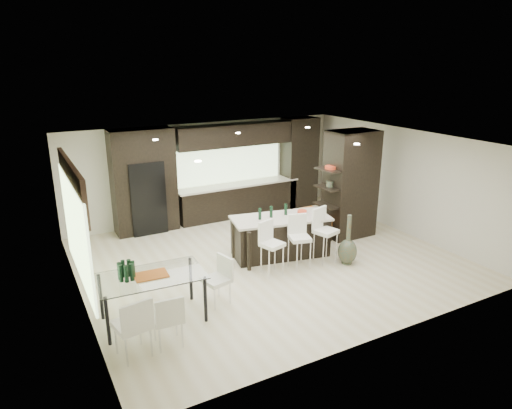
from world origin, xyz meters
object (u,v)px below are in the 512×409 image
stool_left (272,254)px  chair_far (132,329)px  bench (306,234)px  floor_vase (348,240)px  chair_near (168,321)px  stool_mid (299,247)px  chair_end (216,283)px  stool_right (325,241)px  kitchen_island (280,236)px  dining_table (153,298)px

stool_left → chair_far: stool_left is taller
bench → chair_far: size_ratio=1.42×
floor_vase → chair_near: size_ratio=1.36×
stool_mid → floor_vase: (1.06, -0.33, 0.09)m
stool_mid → chair_far: 4.18m
floor_vase → stool_mid: bearing=162.9°
stool_mid → chair_far: (-3.94, -1.38, -0.01)m
stool_left → bench: 1.95m
chair_end → stool_right: bearing=-92.2°
chair_far → chair_near: bearing=-7.4°
kitchen_island → bench: (0.92, 0.30, -0.21)m
kitchen_island → bench: kitchen_island is taller
stool_right → floor_vase: 0.50m
stool_right → floor_vase: size_ratio=0.88×
stool_mid → kitchen_island: bearing=104.8°
kitchen_island → chair_near: size_ratio=2.65×
floor_vase → dining_table: 4.46m
stool_left → bench: bearing=17.6°
stool_left → stool_mid: size_ratio=0.98×
floor_vase → kitchen_island: bearing=133.6°
chair_far → chair_end: bearing=15.4°
bench → floor_vase: 1.46m
stool_left → chair_end: (-1.51, -0.55, -0.05)m
stool_left → floor_vase: size_ratio=0.82×
stool_mid → chair_end: (-2.19, -0.55, -0.06)m
stool_right → chair_end: bearing=174.4°
floor_vase → chair_near: (-4.45, -1.03, -0.15)m
stool_right → chair_far: (-4.62, -1.37, -0.04)m
stool_mid → chair_end: stool_mid is taller
bench → chair_far: bearing=-158.0°
floor_vase → chair_far: bearing=-168.1°
kitchen_island → dining_table: size_ratio=1.25×
chair_near → chair_far: 0.56m
kitchen_island → stool_right: size_ratio=2.22×
chair_end → bench: bearing=-75.0°
chair_near → stool_right: bearing=21.8°
dining_table → chair_end: (1.19, 0.00, -0.01)m
kitchen_island → chair_end: bearing=-137.4°
bench → dining_table: dining_table is taller
floor_vase → dining_table: bearing=-177.1°
stool_left → stool_mid: (0.68, -0.00, 0.01)m
stool_mid → chair_far: size_ratio=1.03×
stool_left → chair_end: bearing=-176.5°
chair_end → floor_vase: bearing=-98.9°
dining_table → chair_near: bearing=-86.5°
stool_right → chair_near: 4.28m
stool_left → dining_table: (-2.71, -0.55, -0.04)m
bench → chair_far: (-4.86, -2.47, 0.21)m
stool_right → chair_near: stool_right is taller
stool_mid → stool_right: (0.68, -0.01, 0.02)m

